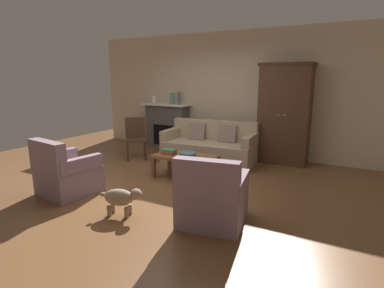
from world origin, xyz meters
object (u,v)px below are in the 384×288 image
at_px(armoire, 285,114).
at_px(coffee_table, 185,158).
at_px(mantel_vase_jade, 172,99).
at_px(dog, 121,198).
at_px(armchair_near_right, 212,199).
at_px(side_chair_wooden, 136,135).
at_px(mantel_vase_cream, 154,100).
at_px(fruit_bowl, 188,154).
at_px(fireplace, 167,125).
at_px(couch, 210,147).
at_px(armchair_near_left, 66,174).
at_px(book_stack, 169,152).
at_px(mantel_vase_slate, 179,98).

bearing_deg(armoire, coffee_table, -124.41).
height_order(mantel_vase_jade, dog, mantel_vase_jade).
height_order(armoire, mantel_vase_jade, armoire).
distance_m(armchair_near_right, side_chair_wooden, 3.50).
bearing_deg(mantel_vase_cream, fruit_bowl, -42.76).
xyz_separation_m(fireplace, couch, (1.59, -0.78, -0.25)).
bearing_deg(fireplace, dog, -65.21).
xyz_separation_m(couch, armchair_near_left, (-1.15, -2.72, -0.00)).
distance_m(armoire, mantel_vase_cream, 3.34).
bearing_deg(book_stack, armoire, 50.85).
height_order(book_stack, side_chair_wooden, side_chair_wooden).
height_order(mantel_vase_jade, side_chair_wooden, mantel_vase_jade).
relative_size(fireplace, couch, 0.64).
bearing_deg(couch, armchair_near_right, -64.00).
bearing_deg(armchair_near_left, side_chair_wooden, 101.21).
xyz_separation_m(armoire, coffee_table, (-1.29, -1.88, -0.67)).
relative_size(fruit_bowl, armchair_near_right, 0.32).
distance_m(armoire, coffee_table, 2.37).
relative_size(fireplace, dog, 2.27).
relative_size(mantel_vase_cream, side_chair_wooden, 0.20).
height_order(mantel_vase_cream, armchair_near_left, mantel_vase_cream).
xyz_separation_m(armoire, book_stack, (-1.59, -1.95, -0.57)).
relative_size(fruit_bowl, mantel_vase_cream, 1.56).
distance_m(book_stack, mantel_vase_slate, 2.38).
xyz_separation_m(fruit_bowl, mantel_vase_slate, (-1.33, 1.93, 0.82)).
distance_m(mantel_vase_jade, armchair_near_right, 4.32).
xyz_separation_m(mantel_vase_cream, armchair_near_left, (0.82, -3.48, -0.90)).
height_order(mantel_vase_cream, dog, mantel_vase_cream).
distance_m(book_stack, mantel_vase_jade, 2.46).
xyz_separation_m(fireplace, side_chair_wooden, (-0.01, -1.26, -0.06)).
distance_m(couch, fruit_bowl, 1.18).
distance_m(fireplace, coffee_table, 2.58).
bearing_deg(armchair_near_right, mantel_vase_cream, 134.17).
bearing_deg(armchair_near_left, fireplace, 97.10).
relative_size(mantel_vase_jade, armchair_near_right, 0.31).
height_order(mantel_vase_slate, dog, mantel_vase_slate).
height_order(book_stack, mantel_vase_slate, mantel_vase_slate).
distance_m(coffee_table, fruit_bowl, 0.09).
relative_size(fireplace, mantel_vase_slate, 4.17).
bearing_deg(armchair_near_right, armoire, 87.66).
xyz_separation_m(couch, fruit_bowl, (0.12, -1.17, 0.13)).
relative_size(mantel_vase_slate, side_chair_wooden, 0.34).
xyz_separation_m(mantel_vase_jade, armchair_near_right, (2.64, -3.29, -0.94)).
xyz_separation_m(fruit_bowl, book_stack, (-0.35, -0.08, 0.02)).
height_order(mantel_vase_jade, armchair_near_right, mantel_vase_jade).
bearing_deg(armchair_near_right, book_stack, 138.58).
height_order(armoire, mantel_vase_slate, armoire).
xyz_separation_m(coffee_table, mantel_vase_cream, (-2.04, 1.94, 0.85)).
distance_m(fruit_bowl, mantel_vase_slate, 2.49).
xyz_separation_m(mantel_vase_jade, dog, (1.52, -3.66, -1.01)).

